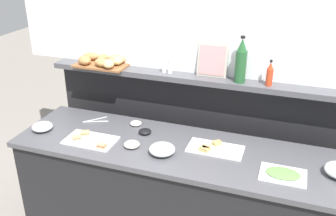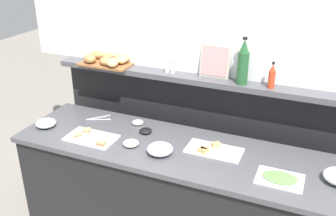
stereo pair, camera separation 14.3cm
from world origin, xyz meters
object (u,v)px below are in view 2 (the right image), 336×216
object	(u,v)px
sandwich_platter_side	(91,137)
glass_bowl_large	(46,123)
glass_bowl_medium	(160,149)
serving_tongs	(98,119)
framed_picture	(215,61)
pepper_shaker	(173,67)
wine_bottle_green	(243,63)
condiment_bowl_teal	(138,122)
bread_basket	(110,59)
sandwich_platter_rear	(213,150)
cold_cuts_platter	(280,178)
condiment_bowl_dark	(131,143)
condiment_bowl_cream	(146,131)
salt_shaker	(167,67)
hot_sauce_bottle	(272,77)

from	to	relation	value
sandwich_platter_side	glass_bowl_large	bearing A→B (deg)	176.42
glass_bowl_medium	sandwich_platter_side	bearing A→B (deg)	-179.25
glass_bowl_large	serving_tongs	world-z (taller)	glass_bowl_large
glass_bowl_medium	serving_tongs	world-z (taller)	glass_bowl_medium
serving_tongs	framed_picture	distance (m)	0.97
serving_tongs	pepper_shaker	bearing A→B (deg)	27.27
wine_bottle_green	pepper_shaker	world-z (taller)	wine_bottle_green
sandwich_platter_side	condiment_bowl_teal	size ratio (longest dim) A/B	4.10
bread_basket	framed_picture	bearing A→B (deg)	2.37
framed_picture	wine_bottle_green	bearing A→B (deg)	-14.63
sandwich_platter_rear	pepper_shaker	world-z (taller)	pepper_shaker
serving_tongs	wine_bottle_green	bearing A→B (deg)	13.55
cold_cuts_platter	bread_basket	distance (m)	1.53
glass_bowl_large	serving_tongs	distance (m)	0.37
glass_bowl_medium	bread_basket	distance (m)	0.91
condiment_bowl_dark	pepper_shaker	bearing A→B (deg)	80.36
glass_bowl_large	glass_bowl_medium	bearing A→B (deg)	-1.13
cold_cuts_platter	bread_basket	bearing A→B (deg)	159.41
cold_cuts_platter	wine_bottle_green	xyz separation A→B (m)	(-0.36, 0.50, 0.48)
glass_bowl_medium	condiment_bowl_teal	distance (m)	0.44
condiment_bowl_teal	framed_picture	distance (m)	0.71
wine_bottle_green	framed_picture	bearing A→B (deg)	165.37
sandwich_platter_side	glass_bowl_medium	size ratio (longest dim) A/B	2.06
sandwich_platter_rear	glass_bowl_large	bearing A→B (deg)	-173.33
condiment_bowl_cream	condiment_bowl_dark	size ratio (longest dim) A/B	0.85
cold_cuts_platter	pepper_shaker	size ratio (longest dim) A/B	3.01
glass_bowl_large	salt_shaker	size ratio (longest dim) A/B	1.66
condiment_bowl_cream	framed_picture	world-z (taller)	framed_picture
condiment_bowl_teal	glass_bowl_medium	bearing A→B (deg)	-44.47
hot_sauce_bottle	salt_shaker	distance (m)	0.74
pepper_shaker	serving_tongs	bearing A→B (deg)	-152.73
glass_bowl_medium	condiment_bowl_teal	bearing A→B (deg)	135.53
glass_bowl_large	condiment_bowl_cream	size ratio (longest dim) A/B	1.63
salt_shaker	pepper_shaker	bearing A→B (deg)	0.00
serving_tongs	salt_shaker	xyz separation A→B (m)	(0.45, 0.26, 0.39)
sandwich_platter_rear	serving_tongs	xyz separation A→B (m)	(-0.93, 0.11, -0.00)
condiment_bowl_cream	condiment_bowl_dark	world-z (taller)	condiment_bowl_dark
sandwich_platter_side	hot_sauce_bottle	distance (m)	1.27
glass_bowl_large	salt_shaker	bearing A→B (deg)	34.58
condiment_bowl_teal	salt_shaker	distance (m)	0.46
cold_cuts_platter	hot_sauce_bottle	xyz separation A→B (m)	(-0.17, 0.50, 0.42)
condiment_bowl_teal	condiment_bowl_dark	bearing A→B (deg)	-71.21
glass_bowl_medium	bread_basket	size ratio (longest dim) A/B	0.41
condiment_bowl_dark	condiment_bowl_teal	bearing A→B (deg)	108.79
glass_bowl_large	glass_bowl_medium	xyz separation A→B (m)	(0.91, -0.02, 0.00)
sandwich_platter_rear	glass_bowl_large	xyz separation A→B (m)	(-1.20, -0.14, 0.02)
glass_bowl_large	serving_tongs	size ratio (longest dim) A/B	0.83
framed_picture	hot_sauce_bottle	bearing A→B (deg)	-8.02
salt_shaker	wine_bottle_green	bearing A→B (deg)	-1.58
glass_bowl_medium	serving_tongs	size ratio (longest dim) A/B	0.96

